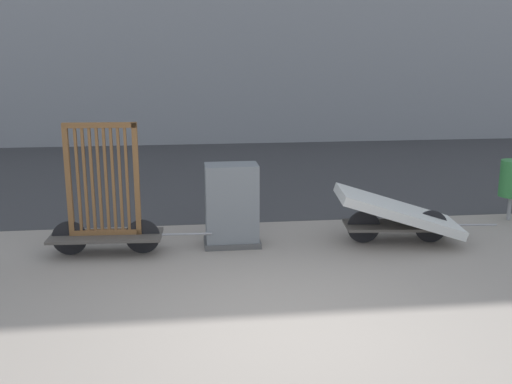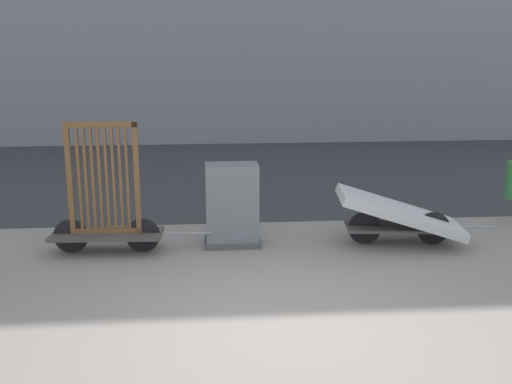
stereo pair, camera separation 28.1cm
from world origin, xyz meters
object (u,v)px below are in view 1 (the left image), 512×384
bike_cart_with_mattress (398,214)px  trash_bin (512,179)px  bike_cart_with_bedframe (105,210)px  utility_cabinet (232,208)px

bike_cart_with_mattress → trash_bin: 2.46m
bike_cart_with_bedframe → utility_cabinet: bearing=8.4°
utility_cabinet → trash_bin: bearing=9.0°
bike_cart_with_mattress → utility_cabinet: size_ratio=2.00×
bike_cart_with_bedframe → trash_bin: (6.45, 0.92, 0.07)m
utility_cabinet → trash_bin: size_ratio=1.19×
utility_cabinet → trash_bin: utility_cabinet is taller
bike_cart_with_bedframe → trash_bin: size_ratio=2.23×
trash_bin → bike_cart_with_bedframe: bearing=-171.9°
bike_cart_with_bedframe → utility_cabinet: 1.77m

